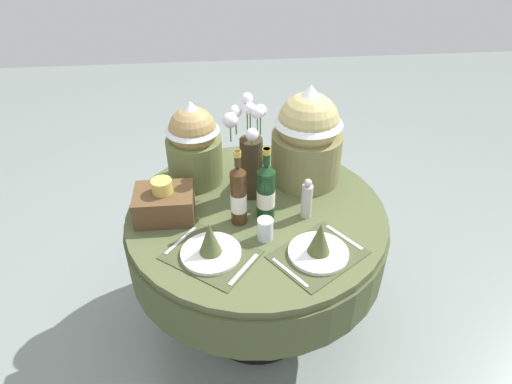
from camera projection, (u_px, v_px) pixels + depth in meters
name	position (u px, v px, depth m)	size (l,w,h in m)	color
ground	(256.00, 319.00, 2.50)	(8.00, 8.00, 0.00)	gray
dining_table	(257.00, 236.00, 2.15)	(1.18, 1.18, 0.75)	#4C5633
place_setting_left	(210.00, 246.00, 1.80)	(0.43, 0.41, 0.16)	#41492B
place_setting_right	(319.00, 246.00, 1.80)	(0.43, 0.41, 0.16)	#41492B
flower_vase	(250.00, 153.00, 2.03)	(0.19, 0.18, 0.47)	#332819
wine_bottle_left	(239.00, 195.00, 1.91)	(0.07, 0.07, 0.35)	#422814
wine_bottle_centre	(266.00, 191.00, 1.95)	(0.08, 0.08, 0.34)	#143819
tumbler_near_left	(265.00, 229.00, 1.88)	(0.07, 0.07, 0.10)	silver
pepper_mill	(307.00, 199.00, 1.98)	(0.05, 0.05, 0.19)	#B7B2AD
gift_tub_back_left	(193.00, 140.00, 2.13)	(0.26, 0.26, 0.41)	olive
gift_tub_back_right	(308.00, 132.00, 2.12)	(0.33, 0.33, 0.48)	olive
woven_basket_side_left	(164.00, 203.00, 1.98)	(0.25, 0.20, 0.19)	brown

